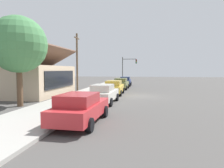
# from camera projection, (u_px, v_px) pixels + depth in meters

# --- Properties ---
(ground_plane) EXTENTS (120.00, 120.00, 0.00)m
(ground_plane) POSITION_uv_depth(u_px,v_px,m) (139.00, 96.00, 21.42)
(ground_plane) COLOR #4C4947
(sidewalk_curb) EXTENTS (60.00, 4.20, 0.16)m
(sidewalk_curb) POSITION_uv_depth(u_px,v_px,m) (87.00, 95.00, 22.29)
(sidewalk_curb) COLOR #A3A099
(sidewalk_curb) RESTS_ON ground
(car_cherry) EXTENTS (4.94, 2.21, 1.59)m
(car_cherry) POSITION_uv_depth(u_px,v_px,m) (81.00, 108.00, 10.62)
(car_cherry) COLOR red
(car_cherry) RESTS_ON ground
(car_ivory) EXTENTS (4.69, 2.07, 1.59)m
(car_ivory) POSITION_uv_depth(u_px,v_px,m) (104.00, 94.00, 16.98)
(car_ivory) COLOR silver
(car_ivory) RESTS_ON ground
(car_mustard) EXTENTS (4.70, 2.00, 1.59)m
(car_mustard) POSITION_uv_depth(u_px,v_px,m) (114.00, 87.00, 22.85)
(car_mustard) COLOR gold
(car_mustard) RESTS_ON ground
(car_olive) EXTENTS (4.53, 2.03, 1.59)m
(car_olive) POSITION_uv_depth(u_px,v_px,m) (121.00, 83.00, 29.36)
(car_olive) COLOR olive
(car_olive) RESTS_ON ground
(car_navy) EXTENTS (4.46, 1.97, 1.59)m
(car_navy) POSITION_uv_depth(u_px,v_px,m) (125.00, 81.00, 35.10)
(car_navy) COLOR navy
(car_navy) RESTS_ON ground
(storefront_building) EXTENTS (9.83, 7.49, 5.25)m
(storefront_building) POSITION_uv_depth(u_px,v_px,m) (30.00, 79.00, 22.72)
(storefront_building) COLOR #CCB293
(storefront_building) RESTS_ON ground
(shade_tree) EXTENTS (4.25, 4.25, 6.80)m
(shade_tree) POSITION_uv_depth(u_px,v_px,m) (18.00, 45.00, 15.32)
(shade_tree) COLOR brown
(shade_tree) RESTS_ON ground
(traffic_light_main) EXTENTS (0.37, 2.79, 5.20)m
(traffic_light_main) POSITION_uv_depth(u_px,v_px,m) (128.00, 66.00, 39.04)
(traffic_light_main) COLOR #383833
(traffic_light_main) RESTS_ON ground
(utility_pole_wooden) EXTENTS (1.80, 0.24, 7.50)m
(utility_pole_wooden) POSITION_uv_depth(u_px,v_px,m) (77.00, 61.00, 26.89)
(utility_pole_wooden) COLOR brown
(utility_pole_wooden) RESTS_ON ground
(fire_hydrant_red) EXTENTS (0.22, 0.22, 0.71)m
(fire_hydrant_red) POSITION_uv_depth(u_px,v_px,m) (115.00, 84.00, 33.51)
(fire_hydrant_red) COLOR red
(fire_hydrant_red) RESTS_ON sidewalk_curb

